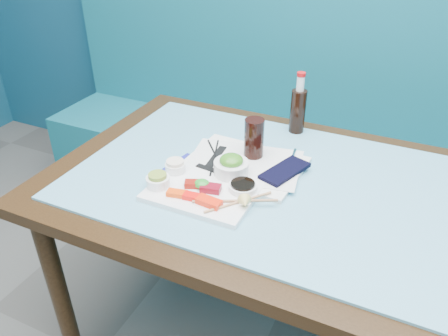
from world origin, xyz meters
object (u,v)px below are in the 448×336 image
at_px(serving_tray, 244,165).
at_px(cola_glass, 254,138).
at_px(sashimi_plate, 202,192).
at_px(dining_table, 276,205).
at_px(booth_bench, 328,161).
at_px(seaweed_bowl, 231,168).
at_px(blue_napkin, 191,171).
at_px(cola_bottle_body, 298,111).

bearing_deg(serving_tray, cola_glass, 82.44).
relative_size(sashimi_plate, serving_tray, 0.85).
bearing_deg(dining_table, booth_bench, 90.00).
bearing_deg(cola_glass, sashimi_plate, -103.69).
relative_size(seaweed_bowl, cola_glass, 0.82).
height_order(dining_table, blue_napkin, blue_napkin).
height_order(cola_bottle_body, blue_napkin, cola_bottle_body).
distance_m(sashimi_plate, cola_glass, 0.26).
bearing_deg(sashimi_plate, seaweed_bowl, 71.01).
bearing_deg(cola_glass, dining_table, -36.38).
bearing_deg(blue_napkin, cola_bottle_body, 62.20).
bearing_deg(blue_napkin, serving_tray, 34.34).
bearing_deg(cola_bottle_body, dining_table, -81.78).
relative_size(sashimi_plate, cola_bottle_body, 1.94).
relative_size(booth_bench, cola_bottle_body, 19.18).
relative_size(dining_table, seaweed_bowl, 13.19).
height_order(sashimi_plate, cola_bottle_body, cola_bottle_body).
height_order(sashimi_plate, serving_tray, sashimi_plate).
distance_m(dining_table, seaweed_bowl, 0.19).
height_order(booth_bench, serving_tray, booth_bench).
xyz_separation_m(serving_tray, cola_bottle_body, (0.08, 0.31, 0.07)).
height_order(booth_bench, dining_table, booth_bench).
distance_m(booth_bench, cola_bottle_body, 0.68).
bearing_deg(serving_tray, seaweed_bowl, -94.85).
xyz_separation_m(booth_bench, sashimi_plate, (-0.17, -1.00, 0.39)).
bearing_deg(blue_napkin, dining_table, 13.89).
bearing_deg(cola_bottle_body, cola_glass, -104.29).
relative_size(serving_tray, seaweed_bowl, 3.37).
xyz_separation_m(seaweed_bowl, cola_glass, (0.02, 0.13, 0.04)).
xyz_separation_m(seaweed_bowl, blue_napkin, (-0.13, -0.02, -0.03)).
height_order(seaweed_bowl, cola_bottle_body, cola_bottle_body).
bearing_deg(blue_napkin, seaweed_bowl, 8.90).
bearing_deg(dining_table, serving_tray, 166.59).
xyz_separation_m(serving_tray, seaweed_bowl, (-0.01, -0.07, 0.03)).
distance_m(booth_bench, blue_napkin, 1.02).
distance_m(cola_bottle_body, blue_napkin, 0.47).
relative_size(booth_bench, cola_glass, 23.22).
xyz_separation_m(dining_table, sashimi_plate, (-0.17, -0.16, 0.10)).
bearing_deg(seaweed_bowl, serving_tray, 82.41).
distance_m(sashimi_plate, blue_napkin, 0.13).
bearing_deg(dining_table, sashimi_plate, -137.51).
distance_m(sashimi_plate, seaweed_bowl, 0.12).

